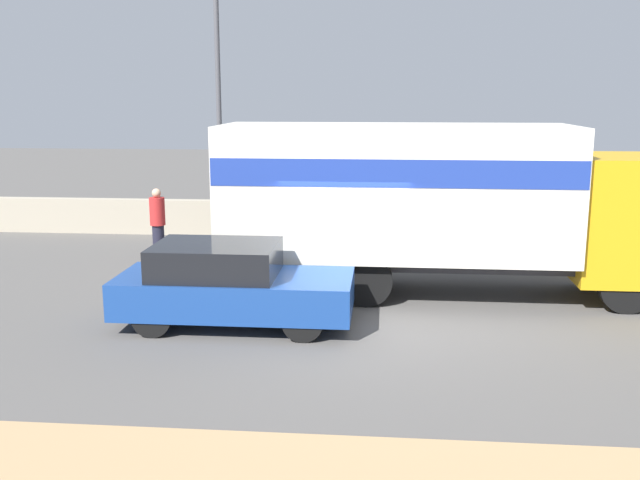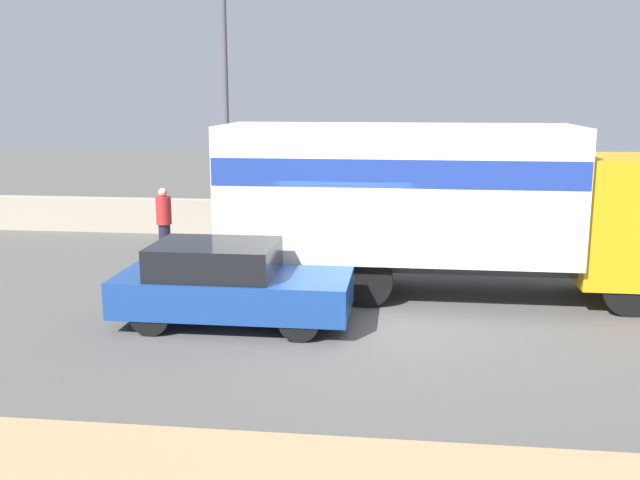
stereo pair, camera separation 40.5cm
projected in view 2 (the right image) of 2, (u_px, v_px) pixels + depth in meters
ground_plane at (340, 318)px, 13.31m from camera, size 80.00×80.00×0.00m
stone_wall_backdrop at (365, 220)px, 20.69m from camera, size 60.00×0.35×1.03m
street_lamp at (226, 82)px, 19.23m from camera, size 0.56×0.28×7.72m
box_truck at (428, 196)px, 14.46m from camera, size 8.87×2.53×3.51m
car_hatchback at (229, 284)px, 12.85m from camera, size 4.21×1.76×1.50m
pedestrian at (164, 221)px, 18.21m from camera, size 0.39×0.39×1.78m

